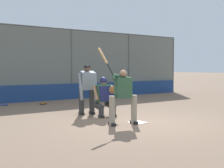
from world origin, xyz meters
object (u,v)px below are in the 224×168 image
at_px(catcher_behind_plate, 105,96).
at_px(fielding_glove_on_dirt, 43,103).
at_px(batter_at_plate, 123,95).
at_px(spare_bat_near_backstop, 0,105).
at_px(umpire_home, 87,88).

bearing_deg(catcher_behind_plate, fielding_glove_on_dirt, -79.40).
height_order(batter_at_plate, spare_bat_near_backstop, batter_at_plate).
bearing_deg(spare_bat_near_backstop, catcher_behind_plate, -30.80).
bearing_deg(umpire_home, spare_bat_near_backstop, -60.54).
relative_size(batter_at_plate, spare_bat_near_backstop, 2.87).
relative_size(catcher_behind_plate, umpire_home, 0.77).
xyz_separation_m(batter_at_plate, catcher_behind_plate, (-0.43, -1.46, -0.16)).
relative_size(spare_bat_near_backstop, fielding_glove_on_dirt, 2.29).
relative_size(umpire_home, spare_bat_near_backstop, 2.22).
relative_size(catcher_behind_plate, spare_bat_near_backstop, 1.72).
distance_m(batter_at_plate, umpire_home, 2.16).
bearing_deg(catcher_behind_plate, spare_bat_near_backstop, -62.06).
bearing_deg(batter_at_plate, spare_bat_near_backstop, -65.83).
height_order(umpire_home, fielding_glove_on_dirt, umpire_home).
distance_m(batter_at_plate, spare_bat_near_backstop, 6.47).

